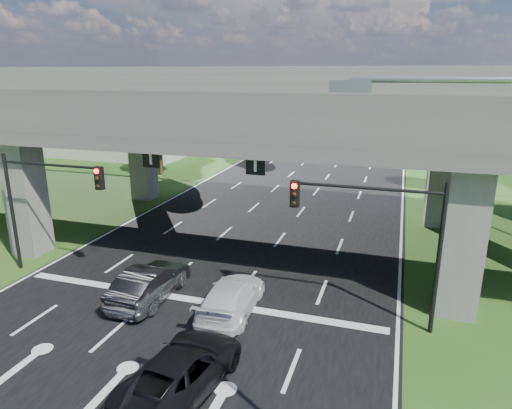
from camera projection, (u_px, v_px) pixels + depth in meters
The scene contains 19 objects.
ground at pixel (152, 343), 17.12m from camera, with size 160.00×160.00×0.00m, color #204917.
road at pixel (241, 248), 26.26m from camera, with size 18.00×120.00×0.03m, color black.
overpass at pixel (251, 106), 25.87m from camera, with size 80.00×15.00×10.00m.
warehouse at pixel (110, 137), 56.15m from camera, with size 20.00×10.00×4.00m, color #9E9E99.
signal_right at pixel (381, 226), 17.27m from camera, with size 5.76×0.54×6.00m.
signal_left at pixel (44, 193), 21.83m from camera, with size 5.76×0.54×6.00m.
streetlight_near at pixel (506, 338), 7.05m from camera, with size 3.38×0.25×10.00m.
streetlight_far at pixel (428, 126), 34.48m from camera, with size 3.38×0.25×10.00m.
streetlight_beyond at pixel (422, 110), 49.11m from camera, with size 3.38×0.25×10.00m.
tree_left_near at pixel (159, 126), 43.62m from camera, with size 4.50×4.50×7.80m.
tree_left_mid at pixel (171, 123), 51.99m from camera, with size 3.91×3.90×6.76m.
tree_left_far at pixel (229, 110), 57.86m from camera, with size 4.80×4.80×8.32m.
tree_right_near at pixel (462, 138), 37.66m from camera, with size 4.20×4.20×7.28m.
tree_right_mid at pixel (486, 132), 44.19m from camera, with size 3.91×3.90×6.76m.
tree_right_far at pixel (437, 116), 52.49m from camera, with size 4.50×4.50×7.80m.
car_silver at pixel (149, 282), 20.15m from camera, with size 1.92×4.76×1.62m, color #9FA2A6.
car_dark at pixel (149, 283), 20.16m from camera, with size 1.63×4.69×1.54m, color black.
car_white at pixel (231, 297), 19.05m from camera, with size 1.98×4.87×1.41m, color silver.
car_trailing at pixel (182, 370), 14.43m from camera, with size 2.33×5.06×1.41m, color black.
Camera 1 is at (8.29, -13.07, 9.81)m, focal length 32.00 mm.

